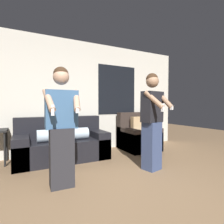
# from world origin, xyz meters

# --- Properties ---
(ground_plane) EXTENTS (14.00, 14.00, 0.00)m
(ground_plane) POSITION_xyz_m (0.00, 0.00, 0.00)
(ground_plane) COLOR #846647
(wall_back) EXTENTS (5.91, 0.07, 2.70)m
(wall_back) POSITION_xyz_m (0.02, 2.82, 1.35)
(wall_back) COLOR beige
(wall_back) RESTS_ON ground_plane
(couch) EXTENTS (1.83, 0.88, 0.88)m
(couch) POSITION_xyz_m (-0.45, 2.34, 0.31)
(couch) COLOR black
(couch) RESTS_ON ground_plane
(armchair) EXTENTS (0.85, 0.84, 0.95)m
(armchair) POSITION_xyz_m (1.47, 2.31, 0.33)
(armchair) COLOR #332823
(armchair) RESTS_ON ground_plane
(person_left) EXTENTS (0.49, 0.47, 1.65)m
(person_left) POSITION_xyz_m (-0.70, 1.05, 0.84)
(person_left) COLOR #28282D
(person_left) RESTS_ON ground_plane
(person_right) EXTENTS (0.46, 0.52, 1.69)m
(person_right) POSITION_xyz_m (0.85, 1.01, 0.87)
(person_right) COLOR #384770
(person_right) RESTS_ON ground_plane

